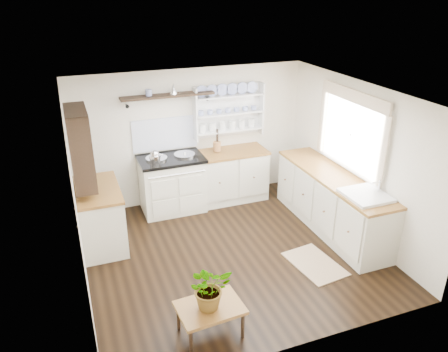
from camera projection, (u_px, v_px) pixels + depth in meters
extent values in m
cube|color=black|center=(231.00, 252.00, 6.30)|extent=(4.00, 3.80, 0.01)
cube|color=beige|center=(191.00, 136.00, 7.45)|extent=(4.00, 0.02, 2.30)
cube|color=beige|center=(357.00, 160.00, 6.47)|extent=(0.02, 3.80, 2.30)
cube|color=beige|center=(76.00, 204.00, 5.19)|extent=(0.02, 3.80, 2.30)
cube|color=white|center=(233.00, 95.00, 5.36)|extent=(4.00, 3.80, 0.01)
cube|color=white|center=(352.00, 135.00, 6.45)|extent=(0.04, 1.40, 1.00)
cube|color=white|center=(350.00, 135.00, 6.44)|extent=(0.02, 1.50, 1.10)
cube|color=beige|center=(354.00, 96.00, 6.20)|extent=(0.04, 1.55, 0.18)
cube|color=silver|center=(172.00, 185.00, 7.31)|extent=(1.02, 0.66, 0.90)
cube|color=black|center=(171.00, 159.00, 7.12)|extent=(1.06, 0.70, 0.05)
cylinder|color=silver|center=(156.00, 158.00, 7.03)|extent=(0.35, 0.35, 0.03)
cylinder|color=silver|center=(185.00, 155.00, 7.18)|extent=(0.35, 0.35, 0.03)
cylinder|color=silver|center=(177.00, 174.00, 6.85)|extent=(0.92, 0.02, 0.02)
cube|color=beige|center=(230.00, 176.00, 7.68)|extent=(1.25, 0.60, 0.88)
cube|color=brown|center=(230.00, 152.00, 7.50)|extent=(1.27, 0.63, 0.04)
cube|color=beige|center=(331.00, 203.00, 6.75)|extent=(0.60, 2.40, 0.88)
cube|color=brown|center=(334.00, 177.00, 6.57)|extent=(0.62, 2.43, 0.04)
cube|color=white|center=(365.00, 203.00, 5.97)|extent=(0.55, 0.60, 0.28)
cylinder|color=silver|center=(379.00, 188.00, 5.95)|extent=(0.02, 0.02, 0.22)
cube|color=beige|center=(100.00, 217.00, 6.34)|extent=(0.60, 1.10, 0.88)
cube|color=brown|center=(97.00, 190.00, 6.16)|extent=(0.62, 1.13, 0.04)
cube|color=white|center=(227.00, 110.00, 7.48)|extent=(1.20, 0.03, 0.90)
cube|color=white|center=(229.00, 111.00, 7.40)|extent=(1.20, 0.22, 0.02)
cylinder|color=navy|center=(229.00, 96.00, 7.30)|extent=(0.20, 0.02, 0.20)
cube|color=black|center=(168.00, 95.00, 6.90)|extent=(1.50, 0.24, 0.04)
cone|color=black|center=(126.00, 105.00, 6.79)|extent=(0.06, 0.20, 0.06)
cone|color=black|center=(205.00, 98.00, 7.21)|extent=(0.06, 0.20, 0.06)
cube|color=black|center=(80.00, 146.00, 5.84)|extent=(0.28, 0.80, 1.05)
cylinder|color=#9D6739|center=(217.00, 146.00, 7.46)|extent=(0.14, 0.14, 0.16)
cube|color=brown|center=(210.00, 308.00, 4.70)|extent=(0.73, 0.54, 0.04)
cylinder|color=black|center=(191.00, 342.00, 4.50)|extent=(0.04, 0.04, 0.34)
cylinder|color=black|center=(178.00, 318.00, 4.83)|extent=(0.04, 0.04, 0.34)
cylinder|color=black|center=(243.00, 325.00, 4.72)|extent=(0.04, 0.04, 0.34)
cylinder|color=black|center=(227.00, 303.00, 5.05)|extent=(0.04, 0.04, 0.34)
imported|color=#3F7233|center=(210.00, 287.00, 4.59)|extent=(0.48, 0.43, 0.50)
cube|color=#8E7753|center=(315.00, 264.00, 6.02)|extent=(0.65, 0.91, 0.02)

